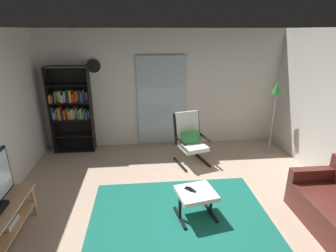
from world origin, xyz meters
The scene contains 11 objects.
ground_plane centered at (0.00, 0.00, 0.00)m, with size 7.02×7.02×0.00m, color tan.
wall_back centered at (0.00, 2.90, 1.30)m, with size 5.60×0.06×2.60m, color silver.
glass_door_panel centered at (-0.04, 2.83, 1.05)m, with size 1.10×0.01×2.00m, color silver.
area_rug centered at (0.01, 0.21, 0.00)m, with size 2.59×1.85×0.01m, color #186857.
bookshelf_near_tv centered at (-2.01, 2.69, 0.98)m, with size 0.86×0.30×1.87m.
lounge_armchair centered at (0.45, 1.90, 0.53)m, with size 0.72×0.78×1.02m.
ottoman centered at (0.23, 0.17, 0.34)m, with size 0.60×0.57×0.42m.
tv_remote centered at (0.18, 0.21, 0.43)m, with size 0.04×0.14×0.02m, color black.
cell_phone centered at (0.14, 0.23, 0.42)m, with size 0.07×0.14×0.01m, color black.
floor_lamp_by_shelf centered at (2.28, 2.17, 1.30)m, with size 0.22×0.22×1.59m.
wall_clock centered at (-1.48, 2.82, 1.85)m, with size 0.29×0.03×0.29m.
Camera 1 is at (-0.47, -2.98, 2.56)m, focal length 28.44 mm.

